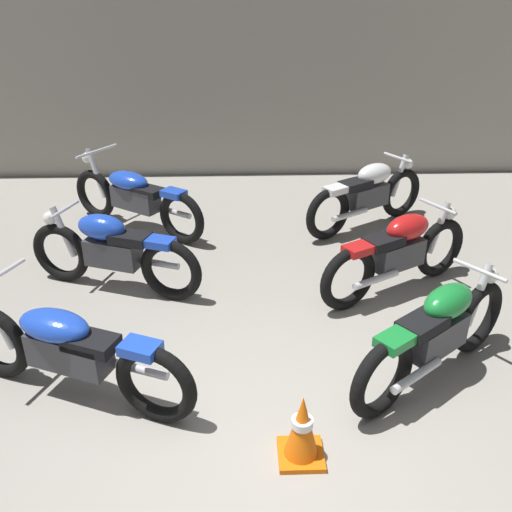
# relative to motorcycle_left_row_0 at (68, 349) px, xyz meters

# --- Properties ---
(ground_plane) EXTENTS (60.00, 60.00, 0.00)m
(ground_plane) POSITION_rel_motorcycle_left_row_0_xyz_m (1.50, -0.78, -0.45)
(ground_plane) COLOR gray
(back_wall) EXTENTS (12.90, 0.24, 3.60)m
(back_wall) POSITION_rel_motorcycle_left_row_0_xyz_m (1.50, 5.48, 1.35)
(back_wall) COLOR #9E998E
(back_wall) RESTS_ON ground
(motorcycle_left_row_0) EXTENTS (2.05, 1.02, 0.97)m
(motorcycle_left_row_0) POSITION_rel_motorcycle_left_row_0_xyz_m (0.00, 0.00, 0.00)
(motorcycle_left_row_0) COLOR black
(motorcycle_left_row_0) RESTS_ON ground
(motorcycle_left_row_1) EXTENTS (1.89, 0.79, 0.88)m
(motorcycle_left_row_1) POSITION_rel_motorcycle_left_row_0_xyz_m (0.02, 1.68, 0.01)
(motorcycle_left_row_1) COLOR black
(motorcycle_left_row_1) RESTS_ON ground
(motorcycle_left_row_2) EXTENTS (1.85, 1.32, 0.97)m
(motorcycle_left_row_2) POSITION_rel_motorcycle_left_row_0_xyz_m (0.01, 3.23, 0.00)
(motorcycle_left_row_2) COLOR black
(motorcycle_left_row_2) RESTS_ON ground
(motorcycle_right_row_0) EXTENTS (1.63, 1.29, 0.88)m
(motorcycle_right_row_0) POSITION_rel_motorcycle_left_row_0_xyz_m (2.92, 0.12, 0.01)
(motorcycle_right_row_0) COLOR black
(motorcycle_right_row_0) RESTS_ON ground
(motorcycle_right_row_1) EXTENTS (1.76, 1.08, 0.88)m
(motorcycle_right_row_1) POSITION_rel_motorcycle_left_row_0_xyz_m (2.98, 1.55, 0.01)
(motorcycle_right_row_1) COLOR black
(motorcycle_right_row_1) RESTS_ON ground
(motorcycle_right_row_2) EXTENTS (1.73, 1.14, 0.88)m
(motorcycle_right_row_2) POSITION_rel_motorcycle_left_row_0_xyz_m (3.00, 3.21, 0.01)
(motorcycle_right_row_2) COLOR black
(motorcycle_right_row_2) RESTS_ON ground
(traffic_cone) EXTENTS (0.32, 0.32, 0.54)m
(traffic_cone) POSITION_rel_motorcycle_left_row_0_xyz_m (1.75, -0.70, -0.19)
(traffic_cone) COLOR orange
(traffic_cone) RESTS_ON ground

